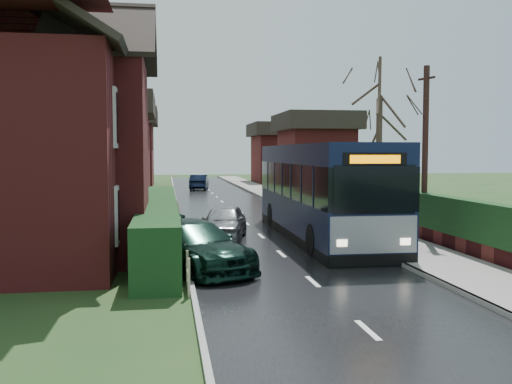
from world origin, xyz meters
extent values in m
plane|color=#33471E|center=(0.00, 0.00, 0.00)|extent=(140.00, 140.00, 0.00)
cube|color=black|center=(0.00, 10.00, 0.01)|extent=(6.00, 100.00, 0.02)
cube|color=slate|center=(4.25, 10.00, 0.07)|extent=(2.50, 100.00, 0.14)
cube|color=gray|center=(3.05, 10.00, 0.07)|extent=(0.12, 100.00, 0.14)
cube|color=gray|center=(-3.05, 10.00, 0.05)|extent=(0.12, 100.00, 0.10)
cube|color=black|center=(-3.90, 5.00, 0.80)|extent=(1.20, 16.00, 1.60)
cube|color=maroon|center=(5.80, 10.00, 0.30)|extent=(0.30, 50.00, 0.60)
cube|color=black|center=(5.80, 10.00, 1.20)|extent=(0.60, 50.00, 1.20)
cube|color=maroon|center=(-9.00, 5.00, 3.00)|extent=(8.00, 14.00, 6.00)
cube|color=maroon|center=(-5.50, 2.00, 3.00)|extent=(2.50, 4.00, 6.00)
cube|color=brown|center=(-8.00, 9.00, 9.20)|extent=(0.90, 1.40, 2.20)
cube|color=silver|center=(-4.95, 0.00, 1.60)|extent=(0.08, 1.20, 1.60)
cube|color=black|center=(-4.92, 0.00, 1.60)|extent=(0.03, 0.95, 1.35)
cube|color=silver|center=(-4.95, 0.00, 4.20)|extent=(0.08, 1.20, 1.60)
cube|color=black|center=(-4.92, 0.00, 4.20)|extent=(0.03, 0.95, 1.35)
cube|color=silver|center=(-4.95, 4.00, 1.60)|extent=(0.08, 1.20, 1.60)
cube|color=black|center=(-4.92, 4.00, 1.60)|extent=(0.03, 0.95, 1.35)
cube|color=silver|center=(-4.95, 4.00, 4.20)|extent=(0.08, 1.20, 1.60)
cube|color=black|center=(-4.92, 4.00, 4.20)|extent=(0.03, 0.95, 1.35)
cube|color=silver|center=(-4.95, 8.00, 1.60)|extent=(0.08, 1.20, 1.60)
cube|color=black|center=(-4.92, 8.00, 1.60)|extent=(0.03, 0.95, 1.35)
cube|color=silver|center=(-4.95, 8.00, 4.20)|extent=(0.08, 1.20, 1.60)
cube|color=black|center=(-4.92, 8.00, 4.20)|extent=(0.03, 0.95, 1.35)
cube|color=silver|center=(-4.95, 10.50, 1.60)|extent=(0.08, 1.20, 1.60)
cube|color=black|center=(-4.92, 10.50, 1.60)|extent=(0.03, 0.95, 1.35)
cube|color=silver|center=(-4.95, 10.50, 4.20)|extent=(0.08, 1.20, 1.60)
cube|color=black|center=(-4.92, 10.50, 4.20)|extent=(0.03, 0.95, 1.35)
cube|color=black|center=(2.20, 5.32, 0.98)|extent=(2.77, 11.76, 1.22)
cube|color=black|center=(2.20, 5.32, 2.23)|extent=(2.79, 11.77, 1.28)
cube|color=black|center=(2.20, 5.32, 3.22)|extent=(2.77, 11.76, 0.70)
cube|color=black|center=(2.20, 5.32, 0.19)|extent=(2.77, 11.76, 0.37)
cube|color=gray|center=(2.15, -0.50, 0.96)|extent=(2.56, 0.14, 1.07)
cube|color=black|center=(2.15, -0.53, 2.24)|extent=(2.40, 0.10, 1.39)
cube|color=black|center=(2.15, -0.53, 3.10)|extent=(1.87, 0.10, 0.37)
cube|color=#FF8C00|center=(2.15, -0.57, 3.10)|extent=(1.47, 0.05, 0.23)
cube|color=black|center=(2.15, -0.51, 0.23)|extent=(2.62, 0.16, 0.32)
cube|color=#FFF2CC|center=(1.22, -0.56, 0.75)|extent=(0.30, 0.05, 0.19)
cube|color=#FFF2CC|center=(3.08, -0.57, 0.75)|extent=(0.30, 0.05, 0.19)
cylinder|color=black|center=(0.96, 1.57, 0.51)|extent=(0.31, 1.03, 1.02)
cylinder|color=black|center=(3.37, 1.55, 0.51)|extent=(0.31, 1.03, 1.02)
cylinder|color=black|center=(1.03, 9.08, 0.51)|extent=(0.31, 1.03, 1.02)
cylinder|color=black|center=(3.44, 9.06, 0.51)|extent=(0.31, 1.03, 1.02)
imported|color=#A2A3A7|center=(-1.50, 5.52, 0.65)|extent=(2.32, 4.08, 1.31)
imported|color=black|center=(-2.90, 0.04, 0.69)|extent=(3.78, 5.09, 1.37)
imported|color=black|center=(-0.81, 34.53, 0.67)|extent=(1.96, 4.24, 1.35)
cylinder|color=slate|center=(4.00, 5.72, 1.29)|extent=(0.07, 0.07, 2.58)
cube|color=silver|center=(4.00, 5.72, 2.39)|extent=(0.14, 0.39, 0.29)
cube|color=silver|center=(4.00, 5.72, 2.02)|extent=(0.12, 0.35, 0.26)
cylinder|color=black|center=(5.80, 4.00, 3.23)|extent=(0.22, 0.22, 6.45)
cube|color=black|center=(5.80, 4.00, 5.99)|extent=(0.31, 0.81, 0.07)
cylinder|color=#3B2B23|center=(7.38, 12.75, 3.05)|extent=(0.33, 0.33, 6.10)
cylinder|color=#3B2E23|center=(-8.06, 16.53, 3.75)|extent=(0.34, 0.34, 7.50)
camera|label=1|loc=(-3.62, -15.83, 3.28)|focal=40.00mm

